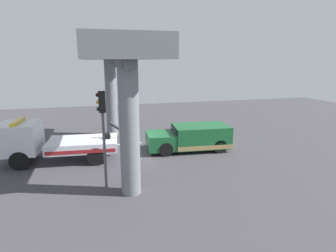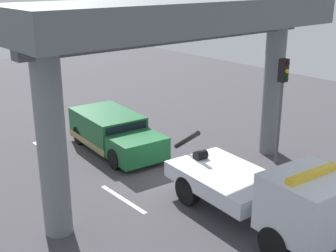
% 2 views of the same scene
% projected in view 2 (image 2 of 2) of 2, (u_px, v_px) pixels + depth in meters
% --- Properties ---
extents(ground_plane, '(60.00, 40.00, 0.10)m').
position_uv_depth(ground_plane, '(175.00, 181.00, 17.04)').
color(ground_plane, '#423F44').
extents(lane_stripe_west, '(2.60, 0.16, 0.01)m').
position_uv_depth(lane_stripe_west, '(46.00, 150.00, 19.93)').
color(lane_stripe_west, silver).
rests_on(lane_stripe_west, ground).
extents(lane_stripe_mid, '(2.60, 0.16, 0.01)m').
position_uv_depth(lane_stripe_mid, '(123.00, 199.00, 15.57)').
color(lane_stripe_mid, silver).
rests_on(lane_stripe_mid, ground).
extents(tow_truck_white, '(7.33, 2.89, 2.46)m').
position_uv_depth(tow_truck_white, '(270.00, 194.00, 13.37)').
color(tow_truck_white, silver).
rests_on(tow_truck_white, ground).
extents(towed_van_green, '(5.36, 2.60, 1.58)m').
position_uv_depth(towed_van_green, '(114.00, 133.00, 19.79)').
color(towed_van_green, '#195B2D').
rests_on(towed_van_green, ground).
extents(overpass_structure, '(3.60, 12.09, 6.66)m').
position_uv_depth(overpass_structure, '(185.00, 31.00, 14.87)').
color(overpass_structure, slate).
rests_on(overpass_structure, ground).
extents(traffic_light_near, '(0.39, 0.32, 4.36)m').
position_uv_depth(traffic_light_near, '(282.00, 89.00, 17.49)').
color(traffic_light_near, '#515456').
rests_on(traffic_light_near, ground).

